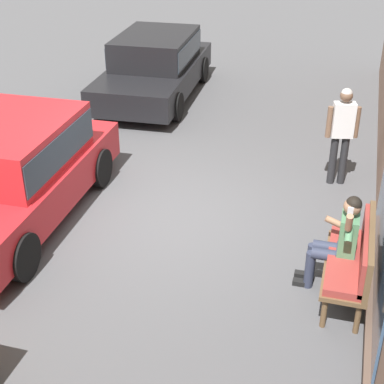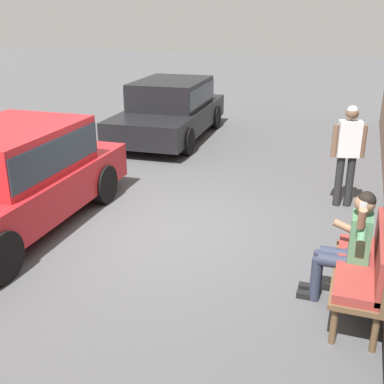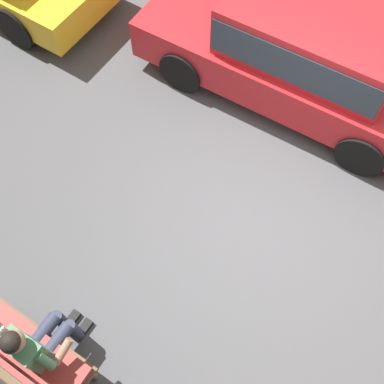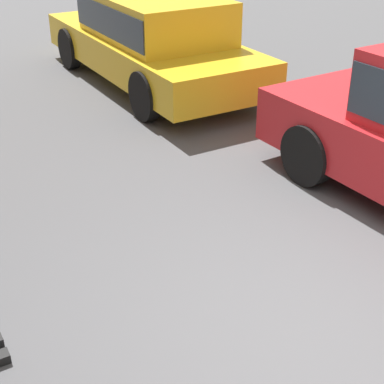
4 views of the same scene
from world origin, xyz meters
The scene contains 4 objects.
ground_plane centered at (0.00, 0.00, 0.00)m, with size 60.00×60.00×0.00m, color #4C4C4F.
bench centered at (1.20, 2.90, 0.60)m, with size 1.51×0.55×1.04m.
person_on_phone centered at (1.05, 2.67, 0.73)m, with size 0.73×0.74×1.37m.
parked_car_mid centered at (0.58, -2.28, 0.84)m, with size 4.47×2.10×1.55m.
Camera 3 is at (-0.73, 2.60, 5.62)m, focal length 45.00 mm.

